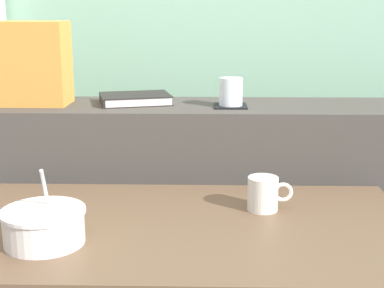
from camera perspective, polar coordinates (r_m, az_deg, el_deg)
The scene contains 8 objects.
dark_console_ledge at distance 1.94m, azimuth -3.16°, elevation -9.11°, with size 2.80×0.31×0.89m, color #423D38.
breakfast_table at distance 1.39m, azimuth -1.64°, elevation -12.69°, with size 1.12×0.60×0.70m.
coaster_square at distance 1.77m, azimuth 3.91°, elevation 3.84°, with size 0.10×0.10×0.01m, color black.
juice_glass at distance 1.76m, azimuth 3.93°, elevation 5.16°, with size 0.07×0.07×0.09m.
closed_book at distance 1.84m, azimuth -5.78°, elevation 4.56°, with size 0.25×0.21×0.03m.
throw_pillow at distance 1.88m, azimuth -17.23°, elevation 7.78°, with size 0.32×0.14×0.26m, color #D18938.
soup_bowl at distance 1.27m, azimuth -14.69°, elevation -8.01°, with size 0.18×0.18×0.17m.
ceramic_mug at distance 1.42m, azimuth 7.24°, elevation -4.98°, with size 0.11×0.08×0.08m.
Camera 1 is at (0.15, -1.22, 1.20)m, focal length 52.92 mm.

